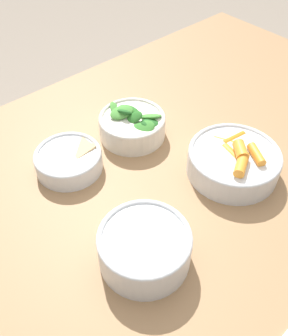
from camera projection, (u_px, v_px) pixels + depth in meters
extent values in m
plane|color=gray|center=(172.00, 304.00, 1.34)|extent=(10.00, 10.00, 0.00)
cube|color=#99724C|center=(188.00, 161.00, 0.83)|extent=(1.27, 0.89, 0.03)
cube|color=olive|center=(210.00, 111.00, 1.56)|extent=(0.06, 0.06, 0.70)
cylinder|color=silver|center=(233.00, 163.00, 0.77)|extent=(0.19, 0.19, 0.05)
torus|color=silver|center=(235.00, 154.00, 0.75)|extent=(0.19, 0.19, 0.01)
cylinder|color=orange|center=(234.00, 140.00, 0.79)|extent=(0.06, 0.03, 0.02)
cylinder|color=orange|center=(254.00, 170.00, 0.73)|extent=(0.05, 0.04, 0.02)
cylinder|color=orange|center=(223.00, 143.00, 0.79)|extent=(0.04, 0.05, 0.02)
cylinder|color=orange|center=(226.00, 158.00, 0.75)|extent=(0.02, 0.05, 0.02)
cylinder|color=orange|center=(232.00, 155.00, 0.76)|extent=(0.03, 0.06, 0.02)
cylinder|color=orange|center=(241.00, 164.00, 0.71)|extent=(0.06, 0.04, 0.02)
cylinder|color=orange|center=(241.00, 150.00, 0.74)|extent=(0.05, 0.05, 0.02)
cylinder|color=orange|center=(256.00, 154.00, 0.74)|extent=(0.04, 0.06, 0.02)
cylinder|color=silver|center=(132.00, 127.00, 0.85)|extent=(0.15, 0.15, 0.05)
torus|color=silver|center=(132.00, 118.00, 0.83)|extent=(0.15, 0.15, 0.01)
ellipsoid|color=#235B23|center=(124.00, 112.00, 0.84)|extent=(0.05, 0.07, 0.06)
ellipsoid|color=#2D7028|center=(151.00, 117.00, 0.85)|extent=(0.03, 0.04, 0.02)
ellipsoid|color=#3D8433|center=(142.00, 129.00, 0.81)|extent=(0.07, 0.06, 0.04)
ellipsoid|color=#2D7028|center=(135.00, 117.00, 0.82)|extent=(0.04, 0.05, 0.04)
ellipsoid|color=#4C933D|center=(122.00, 112.00, 0.83)|extent=(0.06, 0.05, 0.03)
ellipsoid|color=#4C933D|center=(150.00, 116.00, 0.84)|extent=(0.06, 0.06, 0.03)
ellipsoid|color=#235B23|center=(151.00, 123.00, 0.82)|extent=(0.06, 0.04, 0.03)
ellipsoid|color=#2D7028|center=(129.00, 112.00, 0.85)|extent=(0.05, 0.07, 0.02)
ellipsoid|color=#2D7028|center=(115.00, 118.00, 0.85)|extent=(0.04, 0.05, 0.03)
ellipsoid|color=#4C933D|center=(116.00, 110.00, 0.86)|extent=(0.05, 0.05, 0.04)
cylinder|color=silver|center=(144.00, 248.00, 0.62)|extent=(0.16, 0.16, 0.06)
torus|color=silver|center=(144.00, 237.00, 0.60)|extent=(0.16, 0.16, 0.01)
cylinder|color=brown|center=(144.00, 251.00, 0.62)|extent=(0.14, 0.14, 0.04)
ellipsoid|color=#A36B4C|center=(146.00, 237.00, 0.62)|extent=(0.01, 0.01, 0.01)
ellipsoid|color=#A36B4C|center=(162.00, 232.00, 0.62)|extent=(0.01, 0.01, 0.01)
ellipsoid|color=#AD7551|center=(152.00, 249.00, 0.60)|extent=(0.01, 0.01, 0.01)
ellipsoid|color=#A36B4C|center=(130.00, 237.00, 0.62)|extent=(0.01, 0.01, 0.01)
ellipsoid|color=#8E5B3D|center=(155.00, 278.00, 0.56)|extent=(0.01, 0.01, 0.01)
ellipsoid|color=#8E5B3D|center=(177.00, 231.00, 0.62)|extent=(0.01, 0.01, 0.01)
ellipsoid|color=#AD7551|center=(131.00, 229.00, 0.62)|extent=(0.01, 0.01, 0.01)
ellipsoid|color=#8E5B3D|center=(125.00, 236.00, 0.62)|extent=(0.01, 0.01, 0.01)
ellipsoid|color=#8E5B3D|center=(181.00, 253.00, 0.60)|extent=(0.01, 0.01, 0.01)
ellipsoid|color=#8E5B3D|center=(162.00, 260.00, 0.58)|extent=(0.01, 0.01, 0.01)
ellipsoid|color=#AD7551|center=(130.00, 240.00, 0.62)|extent=(0.01, 0.01, 0.01)
ellipsoid|color=#8E5B3D|center=(167.00, 226.00, 0.63)|extent=(0.01, 0.01, 0.01)
ellipsoid|color=#8E5B3D|center=(123.00, 235.00, 0.62)|extent=(0.01, 0.01, 0.01)
cylinder|color=tan|center=(125.00, 234.00, 0.62)|extent=(0.03, 0.03, 0.01)
cylinder|color=#E0A88E|center=(147.00, 214.00, 0.64)|extent=(0.03, 0.03, 0.01)
cylinder|color=silver|center=(69.00, 161.00, 0.78)|extent=(0.14, 0.14, 0.04)
torus|color=silver|center=(67.00, 154.00, 0.77)|extent=(0.14, 0.14, 0.01)
cube|color=tan|center=(67.00, 157.00, 0.78)|extent=(0.06, 0.06, 0.02)
cube|color=tan|center=(89.00, 158.00, 0.77)|extent=(0.06, 0.06, 0.02)
cube|color=tan|center=(70.00, 157.00, 0.77)|extent=(0.08, 0.07, 0.01)
cube|color=tan|center=(79.00, 148.00, 0.78)|extent=(0.05, 0.06, 0.01)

